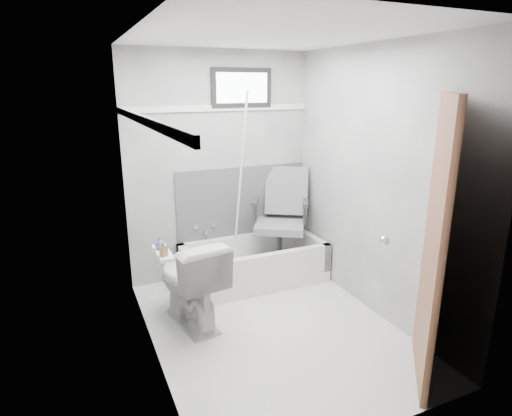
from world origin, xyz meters
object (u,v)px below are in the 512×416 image
bathtub (254,263)px  office_chair (280,219)px  soap_bottle_b (159,243)px  door (500,255)px  soap_bottle_a (164,248)px  toilet (190,282)px

bathtub → office_chair: office_chair is taller
office_chair → soap_bottle_b: bearing=-114.4°
door → soap_bottle_b: size_ratio=22.31×
soap_bottle_b → office_chair: bearing=34.7°
office_chair → door: 2.32m
soap_bottle_b → door: bearing=-32.4°
soap_bottle_a → soap_bottle_b: 0.14m
office_chair → toilet: size_ratio=1.32×
bathtub → door: 2.46m
toilet → door: bearing=124.4°
bathtub → toilet: bearing=-146.9°
toilet → soap_bottle_b: 0.78m
door → soap_bottle_a: size_ratio=20.19×
bathtub → soap_bottle_b: 1.71m
door → soap_bottle_a: (-1.92, 1.08, -0.03)m
toilet → soap_bottle_b: soap_bottle_b is taller
office_chair → soap_bottle_b: office_chair is taller
office_chair → bathtub: bearing=-141.5°
toilet → soap_bottle_a: (-0.32, -0.58, 0.57)m
soap_bottle_a → soap_bottle_b: (0.00, 0.14, -0.01)m
office_chair → toilet: 1.35m
office_chair → soap_bottle_a: office_chair is taller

